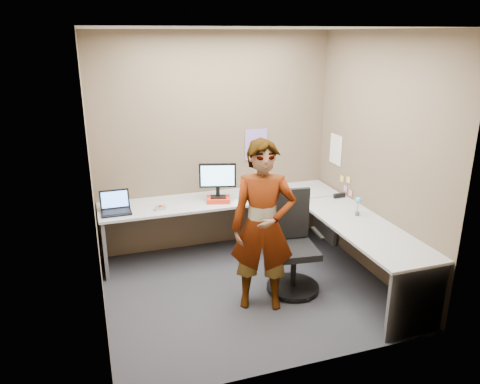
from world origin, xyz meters
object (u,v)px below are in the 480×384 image
object	(u,v)px
desk	(273,222)
monitor	(218,177)
person	(263,227)
office_chair	(292,251)

from	to	relation	value
desk	monitor	world-z (taller)	monitor
person	monitor	bearing A→B (deg)	115.57
desk	office_chair	size ratio (longest dim) A/B	2.78
desk	office_chair	xyz separation A→B (m)	(0.03, -0.48, -0.15)
person	desk	bearing A→B (deg)	80.10
monitor	person	bearing A→B (deg)	-69.20
monitor	office_chair	world-z (taller)	monitor
office_chair	person	distance (m)	0.64
monitor	person	world-z (taller)	person
office_chair	monitor	bearing A→B (deg)	125.29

